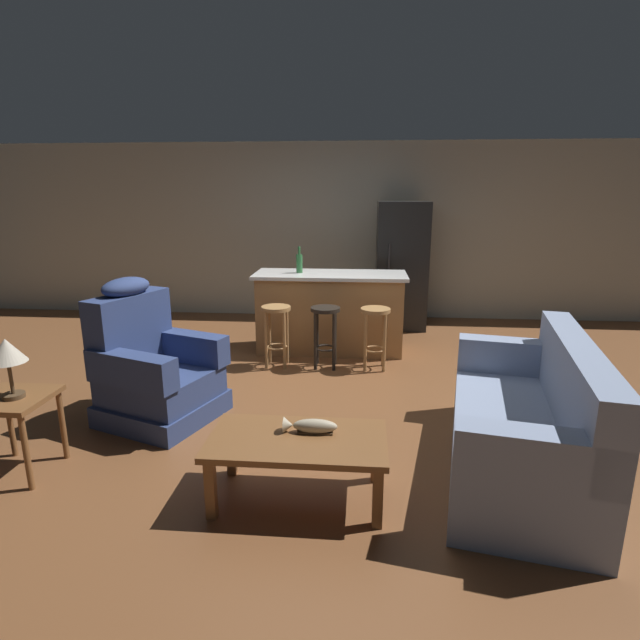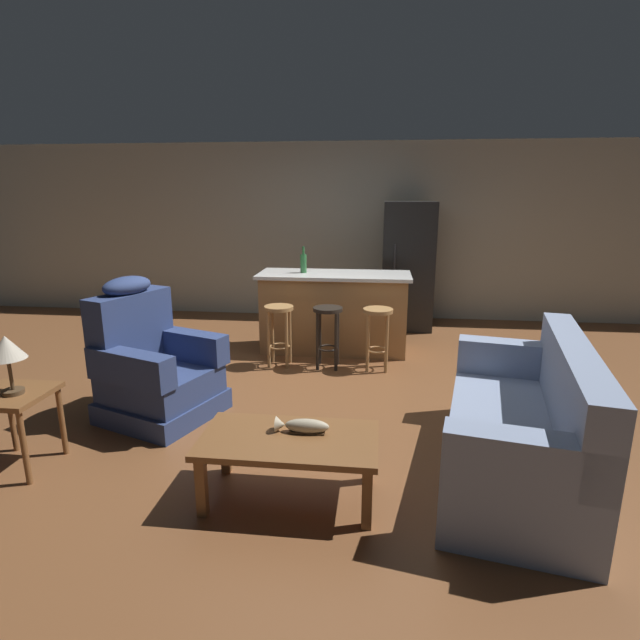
# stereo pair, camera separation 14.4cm
# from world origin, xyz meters

# --- Properties ---
(ground_plane) EXTENTS (12.00, 12.00, 0.00)m
(ground_plane) POSITION_xyz_m (0.00, 0.00, 0.00)
(ground_plane) COLOR brown
(back_wall) EXTENTS (12.00, 0.05, 2.60)m
(back_wall) POSITION_xyz_m (0.00, 3.12, 1.30)
(back_wall) COLOR #B2B2A3
(back_wall) RESTS_ON ground_plane
(coffee_table) EXTENTS (1.10, 0.60, 0.42)m
(coffee_table) POSITION_xyz_m (0.00, -1.73, 0.36)
(coffee_table) COLOR brown
(coffee_table) RESTS_ON ground_plane
(fish_figurine) EXTENTS (0.34, 0.10, 0.10)m
(fish_figurine) POSITION_xyz_m (0.07, -1.65, 0.46)
(fish_figurine) COLOR #4C3823
(fish_figurine) RESTS_ON coffee_table
(couch) EXTENTS (1.19, 2.03, 0.94)m
(couch) POSITION_xyz_m (1.53, -1.27, 0.34)
(couch) COLOR #8493B2
(couch) RESTS_ON ground_plane
(recliner_near_lamp) EXTENTS (1.08, 1.08, 1.20)m
(recliner_near_lamp) POSITION_xyz_m (-1.38, -0.65, 0.42)
(recliner_near_lamp) COLOR navy
(recliner_near_lamp) RESTS_ON ground_plane
(end_table) EXTENTS (0.48, 0.48, 0.56)m
(end_table) POSITION_xyz_m (-1.95, -1.58, 0.46)
(end_table) COLOR brown
(end_table) RESTS_ON ground_plane
(table_lamp) EXTENTS (0.24, 0.24, 0.41)m
(table_lamp) POSITION_xyz_m (-1.92, -1.60, 0.87)
(table_lamp) COLOR #4C3823
(table_lamp) RESTS_ON end_table
(kitchen_island) EXTENTS (1.80, 0.70, 0.95)m
(kitchen_island) POSITION_xyz_m (0.00, 1.35, 0.48)
(kitchen_island) COLOR #9E7042
(kitchen_island) RESTS_ON ground_plane
(bar_stool_left) EXTENTS (0.32, 0.32, 0.68)m
(bar_stool_left) POSITION_xyz_m (-0.55, 0.72, 0.47)
(bar_stool_left) COLOR #A87A47
(bar_stool_left) RESTS_ON ground_plane
(bar_stool_middle) EXTENTS (0.32, 0.32, 0.68)m
(bar_stool_middle) POSITION_xyz_m (-0.01, 0.72, 0.47)
(bar_stool_middle) COLOR black
(bar_stool_middle) RESTS_ON ground_plane
(bar_stool_right) EXTENTS (0.32, 0.32, 0.68)m
(bar_stool_right) POSITION_xyz_m (0.53, 0.72, 0.47)
(bar_stool_right) COLOR #A87A47
(bar_stool_right) RESTS_ON ground_plane
(refrigerator) EXTENTS (0.70, 0.69, 1.76)m
(refrigerator) POSITION_xyz_m (0.92, 2.55, 0.88)
(refrigerator) COLOR black
(refrigerator) RESTS_ON ground_plane
(bottle_tall_green) EXTENTS (0.07, 0.07, 0.31)m
(bottle_tall_green) POSITION_xyz_m (-0.37, 1.36, 1.07)
(bottle_tall_green) COLOR #2D6B38
(bottle_tall_green) RESTS_ON kitchen_island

